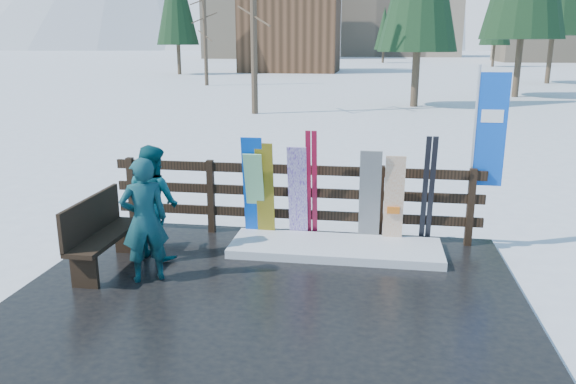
% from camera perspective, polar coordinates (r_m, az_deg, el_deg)
% --- Properties ---
extents(ground, '(700.00, 700.00, 0.00)m').
position_cam_1_polar(ground, '(6.73, -2.20, -11.24)').
color(ground, white).
rests_on(ground, ground).
extents(deck, '(6.00, 5.00, 0.08)m').
position_cam_1_polar(deck, '(6.72, -2.21, -10.94)').
color(deck, black).
rests_on(deck, ground).
extents(fence, '(5.60, 0.10, 1.15)m').
position_cam_1_polar(fence, '(8.51, 0.57, -0.27)').
color(fence, black).
rests_on(fence, deck).
extents(snow_patch, '(2.98, 1.00, 0.12)m').
position_cam_1_polar(snow_patch, '(8.06, 4.84, -5.69)').
color(snow_patch, white).
rests_on(snow_patch, deck).
extents(bench, '(0.41, 1.50, 0.97)m').
position_cam_1_polar(bench, '(7.71, -18.54, -3.82)').
color(bench, black).
rests_on(bench, deck).
extents(snowboard_0, '(0.31, 0.25, 1.57)m').
position_cam_1_polar(snowboard_0, '(8.37, -3.53, 0.35)').
color(snowboard_0, '#0445C7').
rests_on(snowboard_0, deck).
extents(snowboard_1, '(0.27, 0.40, 1.35)m').
position_cam_1_polar(snowboard_1, '(8.39, -3.35, -0.41)').
color(snowboard_1, white).
rests_on(snowboard_1, deck).
extents(snowboard_2, '(0.26, 0.23, 1.49)m').
position_cam_1_polar(snowboard_2, '(8.34, -2.35, 0.03)').
color(snowboard_2, yellow).
rests_on(snowboard_2, deck).
extents(snowboard_3, '(0.28, 0.36, 1.46)m').
position_cam_1_polar(snowboard_3, '(8.27, 0.99, -0.20)').
color(snowboard_3, white).
rests_on(snowboard_3, deck).
extents(snowboard_4, '(0.31, 0.31, 1.44)m').
position_cam_1_polar(snowboard_4, '(8.20, 8.31, -0.59)').
color(snowboard_4, black).
rests_on(snowboard_4, deck).
extents(snowboard_5, '(0.28, 0.18, 1.36)m').
position_cam_1_polar(snowboard_5, '(8.22, 10.70, -0.94)').
color(snowboard_5, white).
rests_on(snowboard_5, deck).
extents(ski_pair_a, '(0.16, 0.30, 1.69)m').
position_cam_1_polar(ski_pair_a, '(8.28, 2.40, 0.61)').
color(ski_pair_a, maroon).
rests_on(ski_pair_a, deck).
extents(ski_pair_b, '(0.17, 0.30, 1.65)m').
position_cam_1_polar(ski_pair_b, '(8.28, 14.04, 0.02)').
color(ski_pair_b, black).
rests_on(ski_pair_b, deck).
extents(rental_flag, '(0.45, 0.04, 2.60)m').
position_cam_1_polar(rental_flag, '(8.42, 19.52, 5.30)').
color(rental_flag, silver).
rests_on(rental_flag, deck).
extents(person_front, '(0.68, 0.62, 1.57)m').
position_cam_1_polar(person_front, '(7.11, -14.38, -2.77)').
color(person_front, '#165D52').
rests_on(person_front, deck).
extents(person_back, '(0.97, 0.92, 1.57)m').
position_cam_1_polar(person_back, '(7.89, -13.49, -0.96)').
color(person_back, '#0B4953').
rests_on(person_back, deck).
extents(resort_buildings, '(73.00, 87.60, 22.60)m').
position_cam_1_polar(resort_buildings, '(121.53, 9.21, 17.93)').
color(resort_buildings, tan).
rests_on(resort_buildings, ground).
extents(trees, '(42.16, 68.57, 14.10)m').
position_cam_1_polar(trees, '(52.43, 12.59, 17.97)').
color(trees, '#382B1E').
rests_on(trees, ground).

